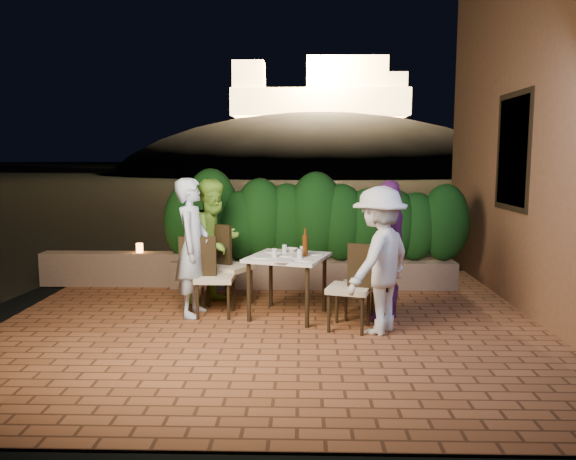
{
  "coord_description": "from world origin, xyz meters",
  "views": [
    {
      "loc": [
        0.03,
        -5.98,
        1.93
      ],
      "look_at": [
        -0.14,
        0.78,
        1.05
      ],
      "focal_mm": 35.0,
      "sensor_mm": 36.0,
      "label": 1
    }
  ],
  "objects_px": {
    "chair_left_front": "(215,276)",
    "diner_green": "(215,242)",
    "diner_white": "(379,260)",
    "parapet_lamp": "(140,248)",
    "beer_bottle": "(305,242)",
    "dining_table": "(288,286)",
    "chair_right_front": "(349,287)",
    "diner_blue": "(193,247)",
    "chair_left_back": "(230,265)",
    "diner_purple": "(389,251)",
    "bowl": "(291,250)",
    "chair_right_back": "(360,283)"
  },
  "relations": [
    {
      "from": "chair_left_front",
      "to": "diner_green",
      "type": "xyz_separation_m",
      "value": [
        -0.09,
        0.61,
        0.34
      ]
    },
    {
      "from": "diner_white",
      "to": "parapet_lamp",
      "type": "xyz_separation_m",
      "value": [
        -3.29,
        2.22,
        -0.24
      ]
    },
    {
      "from": "beer_bottle",
      "to": "dining_table",
      "type": "bearing_deg",
      "value": 172.19
    },
    {
      "from": "beer_bottle",
      "to": "diner_white",
      "type": "relative_size",
      "value": 0.21
    },
    {
      "from": "chair_right_front",
      "to": "diner_blue",
      "type": "distance_m",
      "value": 1.97
    },
    {
      "from": "chair_left_back",
      "to": "diner_purple",
      "type": "distance_m",
      "value": 2.08
    },
    {
      "from": "bowl",
      "to": "chair_right_front",
      "type": "height_order",
      "value": "chair_right_front"
    },
    {
      "from": "chair_left_back",
      "to": "diner_green",
      "type": "bearing_deg",
      "value": 175.71
    },
    {
      "from": "dining_table",
      "to": "bowl",
      "type": "distance_m",
      "value": 0.51
    },
    {
      "from": "dining_table",
      "to": "chair_right_back",
      "type": "xyz_separation_m",
      "value": [
        0.87,
        -0.05,
        0.05
      ]
    },
    {
      "from": "diner_white",
      "to": "chair_left_back",
      "type": "bearing_deg",
      "value": -83.86
    },
    {
      "from": "chair_left_front",
      "to": "chair_right_back",
      "type": "distance_m",
      "value": 1.76
    },
    {
      "from": "dining_table",
      "to": "diner_green",
      "type": "height_order",
      "value": "diner_green"
    },
    {
      "from": "dining_table",
      "to": "chair_left_front",
      "type": "bearing_deg",
      "value": 178.73
    },
    {
      "from": "dining_table",
      "to": "diner_white",
      "type": "distance_m",
      "value": 1.26
    },
    {
      "from": "beer_bottle",
      "to": "parapet_lamp",
      "type": "height_order",
      "value": "beer_bottle"
    },
    {
      "from": "bowl",
      "to": "chair_right_back",
      "type": "bearing_deg",
      "value": -23.89
    },
    {
      "from": "diner_green",
      "to": "parapet_lamp",
      "type": "relative_size",
      "value": 11.77
    },
    {
      "from": "beer_bottle",
      "to": "chair_right_front",
      "type": "relative_size",
      "value": 0.34
    },
    {
      "from": "bowl",
      "to": "chair_left_back",
      "type": "xyz_separation_m",
      "value": [
        -0.8,
        0.18,
        -0.24
      ]
    },
    {
      "from": "bowl",
      "to": "chair_right_front",
      "type": "xyz_separation_m",
      "value": [
        0.68,
        -0.82,
        -0.28
      ]
    },
    {
      "from": "diner_blue",
      "to": "diner_green",
      "type": "xyz_separation_m",
      "value": [
        0.18,
        0.6,
        -0.02
      ]
    },
    {
      "from": "dining_table",
      "to": "chair_right_back",
      "type": "bearing_deg",
      "value": -3.26
    },
    {
      "from": "diner_green",
      "to": "parapet_lamp",
      "type": "height_order",
      "value": "diner_green"
    },
    {
      "from": "bowl",
      "to": "chair_left_front",
      "type": "distance_m",
      "value": 1.01
    },
    {
      "from": "chair_right_back",
      "to": "diner_blue",
      "type": "height_order",
      "value": "diner_blue"
    },
    {
      "from": "dining_table",
      "to": "parapet_lamp",
      "type": "bearing_deg",
      "value": 144.52
    },
    {
      "from": "chair_right_front",
      "to": "dining_table",
      "type": "bearing_deg",
      "value": -18.37
    },
    {
      "from": "bowl",
      "to": "diner_blue",
      "type": "distance_m",
      "value": 1.22
    },
    {
      "from": "chair_right_back",
      "to": "chair_left_front",
      "type": "bearing_deg",
      "value": 2.77
    },
    {
      "from": "chair_right_back",
      "to": "diner_blue",
      "type": "distance_m",
      "value": 2.07
    },
    {
      "from": "bowl",
      "to": "diner_blue",
      "type": "bearing_deg",
      "value": -166.54
    },
    {
      "from": "diner_white",
      "to": "parapet_lamp",
      "type": "distance_m",
      "value": 3.98
    },
    {
      "from": "chair_right_front",
      "to": "parapet_lamp",
      "type": "bearing_deg",
      "value": -18.36
    },
    {
      "from": "diner_green",
      "to": "diner_purple",
      "type": "bearing_deg",
      "value": -69.0
    },
    {
      "from": "chair_left_front",
      "to": "chair_right_front",
      "type": "height_order",
      "value": "chair_right_front"
    },
    {
      "from": "diner_white",
      "to": "beer_bottle",
      "type": "bearing_deg",
      "value": -87.42
    },
    {
      "from": "dining_table",
      "to": "beer_bottle",
      "type": "relative_size",
      "value": 2.59
    },
    {
      "from": "diner_white",
      "to": "diner_green",
      "type": "bearing_deg",
      "value": -83.97
    },
    {
      "from": "chair_right_front",
      "to": "diner_blue",
      "type": "relative_size",
      "value": 0.58
    },
    {
      "from": "chair_right_front",
      "to": "parapet_lamp",
      "type": "relative_size",
      "value": 7.02
    },
    {
      "from": "diner_blue",
      "to": "bowl",
      "type": "bearing_deg",
      "value": -71.5
    },
    {
      "from": "chair_left_front",
      "to": "chair_right_back",
      "type": "xyz_separation_m",
      "value": [
        1.76,
        -0.07,
        -0.06
      ]
    },
    {
      "from": "bowl",
      "to": "diner_purple",
      "type": "relative_size",
      "value": 0.1
    },
    {
      "from": "chair_left_front",
      "to": "chair_right_back",
      "type": "height_order",
      "value": "chair_left_front"
    },
    {
      "from": "bowl",
      "to": "parapet_lamp",
      "type": "xyz_separation_m",
      "value": [
        -2.3,
        1.3,
        -0.2
      ]
    },
    {
      "from": "beer_bottle",
      "to": "bowl",
      "type": "distance_m",
      "value": 0.42
    },
    {
      "from": "diner_white",
      "to": "diner_purple",
      "type": "distance_m",
      "value": 0.54
    },
    {
      "from": "beer_bottle",
      "to": "chair_left_front",
      "type": "xyz_separation_m",
      "value": [
        -1.1,
        0.05,
        -0.43
      ]
    },
    {
      "from": "dining_table",
      "to": "chair_right_front",
      "type": "xyz_separation_m",
      "value": [
        0.7,
        -0.5,
        0.12
      ]
    }
  ]
}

